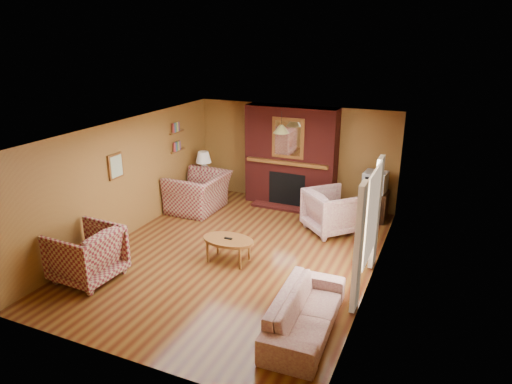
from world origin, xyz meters
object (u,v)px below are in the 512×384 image
at_px(plaid_armchair, 86,254).
at_px(floral_sofa, 305,312).
at_px(plaid_loveseat, 199,192).
at_px(side_table, 205,188).
at_px(crt_tv, 375,182).
at_px(floral_armchair, 332,211).
at_px(coffee_table, 228,241).
at_px(tv_stand, 373,205).
at_px(table_lamp, 204,163).
at_px(fireplace, 291,157).

distance_m(plaid_armchair, floral_sofa, 3.86).
xyz_separation_m(plaid_loveseat, floral_sofa, (3.75, -3.46, -0.16)).
xyz_separation_m(plaid_armchair, side_table, (-0.15, 4.28, -0.17)).
distance_m(plaid_loveseat, floral_sofa, 5.10).
distance_m(plaid_armchair, crt_tv, 6.13).
bearing_deg(floral_armchair, crt_tv, -80.07).
height_order(coffee_table, side_table, side_table).
relative_size(floral_sofa, side_table, 3.33).
xyz_separation_m(floral_armchair, tv_stand, (0.69, 1.02, -0.12)).
bearing_deg(plaid_armchair, floral_armchair, 140.25).
xyz_separation_m(floral_sofa, coffee_table, (-1.93, 1.42, 0.11)).
height_order(floral_armchair, table_lamp, table_lamp).
bearing_deg(plaid_loveseat, coffee_table, 42.14).
bearing_deg(tv_stand, fireplace, 175.49).
xyz_separation_m(fireplace, crt_tv, (2.05, -0.19, -0.29)).
distance_m(fireplace, plaid_armchair, 5.25).
xyz_separation_m(floral_armchair, table_lamp, (-3.46, 0.67, 0.49)).
bearing_deg(tv_stand, plaid_loveseat, -164.11).
distance_m(floral_sofa, crt_tv, 4.56).
bearing_deg(floral_sofa, coffee_table, 51.38).
relative_size(plaid_loveseat, floral_sofa, 0.69).
bearing_deg(fireplace, tv_stand, -5.15).
bearing_deg(crt_tv, tv_stand, 90.00).
relative_size(floral_armchair, crt_tv, 1.93).
height_order(coffee_table, crt_tv, crt_tv).
relative_size(coffee_table, tv_stand, 1.47).
xyz_separation_m(tv_stand, crt_tv, (0.00, -0.01, 0.56)).
bearing_deg(tv_stand, coffee_table, -123.22).
height_order(side_table, tv_stand, tv_stand).
relative_size(tv_stand, crt_tv, 1.28).
height_order(plaid_loveseat, table_lamp, table_lamp).
relative_size(fireplace, plaid_loveseat, 1.76).
distance_m(fireplace, crt_tv, 2.08).
xyz_separation_m(coffee_table, tv_stand, (2.08, 3.10, -0.06)).
xyz_separation_m(fireplace, floral_sofa, (1.90, -4.71, -0.89)).
bearing_deg(plaid_loveseat, side_table, -160.28).
xyz_separation_m(plaid_armchair, tv_stand, (4.00, 4.63, -0.13)).
distance_m(coffee_table, side_table, 3.44).
height_order(plaid_loveseat, crt_tv, crt_tv).
xyz_separation_m(fireplace, plaid_loveseat, (-1.85, -1.25, -0.74)).
bearing_deg(plaid_armchair, side_table, -175.21).
xyz_separation_m(coffee_table, table_lamp, (-2.07, 2.75, 0.55)).
relative_size(plaid_armchair, table_lamp, 1.60).
height_order(tv_stand, crt_tv, crt_tv).
height_order(table_lamp, crt_tv, table_lamp).
height_order(plaid_loveseat, tv_stand, plaid_loveseat).
bearing_deg(side_table, plaid_loveseat, -70.69).
distance_m(fireplace, coffee_table, 3.38).
bearing_deg(tv_stand, floral_sofa, -91.27).
distance_m(side_table, tv_stand, 4.16).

